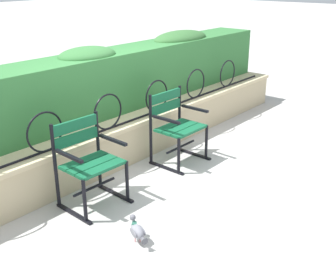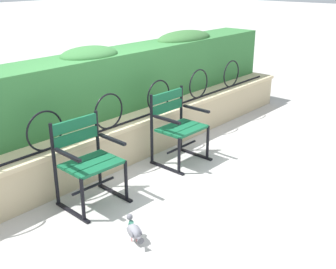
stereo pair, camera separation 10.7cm
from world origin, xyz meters
name	(u,v)px [view 1 (the left image)]	position (x,y,z in m)	size (l,w,h in m)	color
ground_plane	(178,184)	(0.00, 0.00, 0.00)	(60.00, 60.00, 0.00)	#B7B5AF
stone_wall	(119,142)	(0.00, 0.91, 0.26)	(6.91, 0.41, 0.51)	#C6B289
iron_arch_fence	(110,113)	(-0.19, 0.84, 0.69)	(6.38, 0.02, 0.42)	black
hedge_row	(90,83)	(0.02, 1.39, 0.92)	(6.77, 0.61, 0.87)	#387A3D
park_chair_left	(88,160)	(-0.87, 0.44, 0.46)	(0.59, 0.54, 0.87)	#145B38
park_chair_right	(176,125)	(0.48, 0.42, 0.46)	(0.59, 0.53, 0.87)	#145B38
pigeon_far_side	(137,231)	(-1.07, -0.40, 0.11)	(0.17, 0.28, 0.22)	gray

